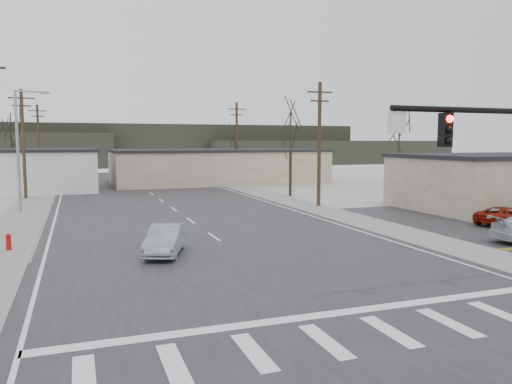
{
  "coord_description": "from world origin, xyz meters",
  "views": [
    {
      "loc": [
        -6.99,
        -18.25,
        5.26
      ],
      "look_at": [
        1.92,
        6.49,
        2.6
      ],
      "focal_mm": 35.0,
      "sensor_mm": 36.0,
      "label": 1
    }
  ],
  "objects_px": {
    "sedan_crossing": "(165,240)",
    "car_far_a": "(128,176)",
    "car_parked_red": "(506,216)",
    "fire_hydrant": "(9,242)",
    "car_far_b": "(83,171)"
  },
  "relations": [
    {
      "from": "sedan_crossing",
      "to": "car_far_a",
      "type": "height_order",
      "value": "car_far_a"
    },
    {
      "from": "car_far_a",
      "to": "car_parked_red",
      "type": "bearing_deg",
      "value": 102.71
    },
    {
      "from": "fire_hydrant",
      "to": "car_far_b",
      "type": "height_order",
      "value": "car_far_b"
    },
    {
      "from": "car_parked_red",
      "to": "car_far_a",
      "type": "bearing_deg",
      "value": 16.77
    },
    {
      "from": "fire_hydrant",
      "to": "sedan_crossing",
      "type": "xyz_separation_m",
      "value": [
        6.97,
        -3.35,
        0.26
      ]
    },
    {
      "from": "sedan_crossing",
      "to": "car_parked_red",
      "type": "distance_m",
      "value": 21.51
    },
    {
      "from": "sedan_crossing",
      "to": "car_parked_red",
      "type": "xyz_separation_m",
      "value": [
        21.49,
        0.91,
        -0.1
      ]
    },
    {
      "from": "car_far_b",
      "to": "car_parked_red",
      "type": "distance_m",
      "value": 63.85
    },
    {
      "from": "fire_hydrant",
      "to": "car_parked_red",
      "type": "height_order",
      "value": "car_parked_red"
    },
    {
      "from": "sedan_crossing",
      "to": "car_far_a",
      "type": "bearing_deg",
      "value": 106.25
    },
    {
      "from": "fire_hydrant",
      "to": "sedan_crossing",
      "type": "height_order",
      "value": "sedan_crossing"
    },
    {
      "from": "fire_hydrant",
      "to": "sedan_crossing",
      "type": "distance_m",
      "value": 7.74
    },
    {
      "from": "fire_hydrant",
      "to": "sedan_crossing",
      "type": "bearing_deg",
      "value": -25.66
    },
    {
      "from": "car_parked_red",
      "to": "sedan_crossing",
      "type": "bearing_deg",
      "value": 84.14
    },
    {
      "from": "car_far_b",
      "to": "car_parked_red",
      "type": "height_order",
      "value": "car_far_b"
    }
  ]
}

